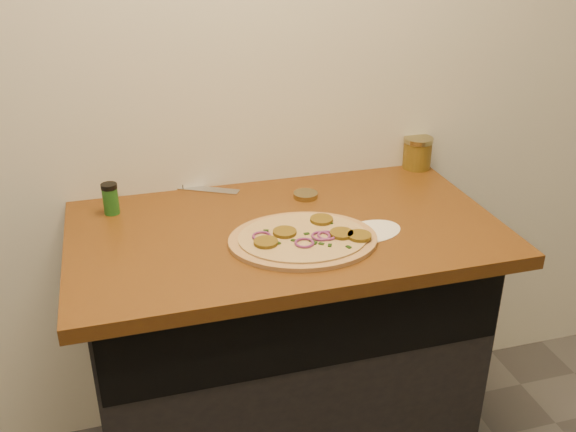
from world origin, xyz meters
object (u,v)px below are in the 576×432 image
object	(u,v)px
pizza	(304,239)
chefs_knife	(187,187)
spice_shaker	(110,199)
salsa_jar	(417,153)

from	to	relation	value
pizza	chefs_knife	world-z (taller)	pizza
pizza	spice_shaker	size ratio (longest dim) A/B	4.75
chefs_knife	salsa_jar	distance (m)	0.78
chefs_knife	salsa_jar	bearing A→B (deg)	-2.47
pizza	chefs_knife	size ratio (longest dim) A/B	1.66
spice_shaker	salsa_jar	bearing A→B (deg)	5.00
pizza	chefs_knife	bearing A→B (deg)	119.64
pizza	salsa_jar	bearing A→B (deg)	37.75
chefs_knife	spice_shaker	world-z (taller)	spice_shaker
salsa_jar	spice_shaker	xyz separation A→B (m)	(-1.02, -0.09, -0.01)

